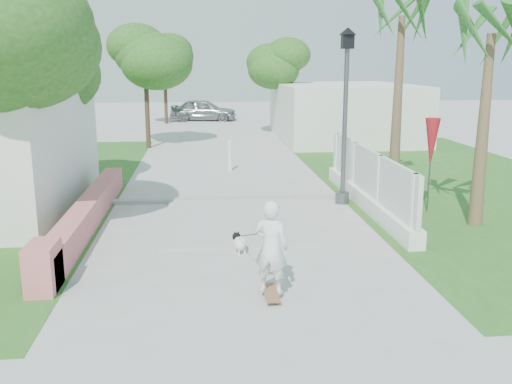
{
  "coord_description": "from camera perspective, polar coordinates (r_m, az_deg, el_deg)",
  "views": [
    {
      "loc": [
        -0.74,
        -8.7,
        3.6
      ],
      "look_at": [
        0.32,
        2.22,
        1.1
      ],
      "focal_mm": 40.0,
      "sensor_mm": 36.0,
      "label": 1
    }
  ],
  "objects": [
    {
      "name": "ground",
      "position": [
        9.44,
        -0.63,
        -9.58
      ],
      "size": [
        90.0,
        90.0,
        0.0
      ],
      "primitive_type": "plane",
      "color": "#B7B7B2",
      "rests_on": "ground"
    },
    {
      "name": "path_strip",
      "position": [
        28.93,
        -4.04,
        5.73
      ],
      "size": [
        3.2,
        36.0,
        0.06
      ],
      "primitive_type": "cube",
      "color": "#B7B7B2",
      "rests_on": "ground"
    },
    {
      "name": "curb",
      "position": [
        15.14,
        -2.57,
        -0.74
      ],
      "size": [
        6.5,
        0.25,
        0.1
      ],
      "primitive_type": "cube",
      "color": "#999993",
      "rests_on": "ground"
    },
    {
      "name": "grass_right",
      "position": [
        18.75,
        18.97,
        1.08
      ],
      "size": [
        8.0,
        20.0,
        0.01
      ],
      "primitive_type": "cube",
      "color": "#2B611E",
      "rests_on": "ground"
    },
    {
      "name": "pink_wall",
      "position": [
        12.94,
        -16.76,
        -2.44
      ],
      "size": [
        0.45,
        8.2,
        0.8
      ],
      "color": "#E07374",
      "rests_on": "ground"
    },
    {
      "name": "lattice_fence",
      "position": [
        14.63,
        11.03,
        0.54
      ],
      "size": [
        0.35,
        7.0,
        1.5
      ],
      "color": "white",
      "rests_on": "ground"
    },
    {
      "name": "building_right",
      "position": [
        27.63,
        8.7,
        7.92
      ],
      "size": [
        6.0,
        8.0,
        2.6
      ],
      "primitive_type": "cube",
      "color": "silver",
      "rests_on": "ground"
    },
    {
      "name": "street_lamp",
      "position": [
        14.7,
        8.91,
        8.11
      ],
      "size": [
        0.44,
        0.44,
        4.44
      ],
      "color": "#59595E",
      "rests_on": "ground"
    },
    {
      "name": "bollard",
      "position": [
        18.96,
        -2.62,
        3.67
      ],
      "size": [
        0.14,
        0.14,
        1.09
      ],
      "color": "white",
      "rests_on": "ground"
    },
    {
      "name": "patio_umbrella",
      "position": [
        14.44,
        17.14,
        4.65
      ],
      "size": [
        0.36,
        0.36,
        2.3
      ],
      "color": "#59595E",
      "rests_on": "ground"
    },
    {
      "name": "tree_left_near",
      "position": [
        12.27,
        -23.92,
        12.8
      ],
      "size": [
        3.6,
        3.6,
        5.28
      ],
      "color": "#4C3826",
      "rests_on": "ground"
    },
    {
      "name": "tree_left_mid",
      "position": [
        17.82,
        -21.42,
        11.64
      ],
      "size": [
        3.2,
        3.2,
        4.85
      ],
      "color": "#4C3826",
      "rests_on": "ground"
    },
    {
      "name": "tree_path_left",
      "position": [
        24.78,
        -11.0,
        13.13
      ],
      "size": [
        3.4,
        3.4,
        5.23
      ],
      "color": "#4C3826",
      "rests_on": "ground"
    },
    {
      "name": "tree_path_right",
      "position": [
        28.95,
        2.39,
        12.63
      ],
      "size": [
        3.0,
        3.0,
        4.79
      ],
      "color": "#4C3826",
      "rests_on": "ground"
    },
    {
      "name": "tree_path_far",
      "position": [
        34.74,
        -9.13,
        13.05
      ],
      "size": [
        3.2,
        3.2,
        5.17
      ],
      "color": "#4C3826",
      "rests_on": "ground"
    },
    {
      "name": "palm_far",
      "position": [
        16.13,
        14.35,
        15.6
      ],
      "size": [
        1.8,
        1.8,
        5.3
      ],
      "color": "brown",
      "rests_on": "ground"
    },
    {
      "name": "palm_near",
      "position": [
        13.39,
        22.4,
        13.42
      ],
      "size": [
        1.8,
        1.8,
        4.7
      ],
      "color": "brown",
      "rests_on": "ground"
    },
    {
      "name": "skateboarder",
      "position": [
        9.29,
        0.42,
        -5.03
      ],
      "size": [
        0.65,
        2.76,
        1.57
      ],
      "rotation": [
        0.0,
        0.0,
        2.71
      ],
      "color": "#95653B",
      "rests_on": "ground"
    },
    {
      "name": "dog",
      "position": [
        11.05,
        -1.67,
        -5.05
      ],
      "size": [
        0.35,
        0.54,
        0.38
      ],
      "rotation": [
        0.0,
        0.0,
        0.29
      ],
      "color": "white",
      "rests_on": "ground"
    },
    {
      "name": "parked_car",
      "position": [
        35.95,
        -5.27,
        8.15
      ],
      "size": [
        4.29,
        2.34,
        1.38
      ],
      "primitive_type": "imported",
      "rotation": [
        0.0,
        0.0,
        1.39
      ],
      "color": "#B1B2B9",
      "rests_on": "ground"
    }
  ]
}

